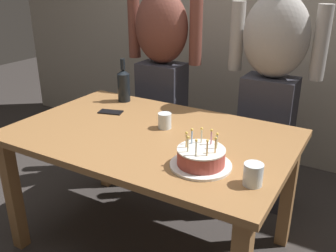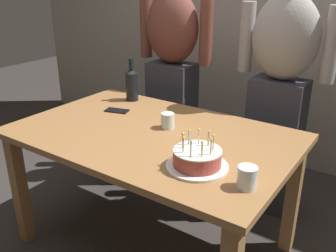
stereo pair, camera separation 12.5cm
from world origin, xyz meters
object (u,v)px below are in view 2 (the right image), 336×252
Objects in this scene: birthday_cake at (197,159)px; water_glass_near at (247,177)px; cell_phone at (117,111)px; water_glass_far at (168,121)px; person_man_bearded at (172,69)px; person_woman_cardigan at (280,87)px; wine_bottle at (132,84)px.

birthday_cake is 0.25m from water_glass_near.
water_glass_far is at bearing -21.70° from cell_phone.
person_man_bearded is (-1.05, 1.03, 0.09)m from water_glass_near.
wine_bottle is at bearing 26.34° from person_woman_cardigan.
cell_phone is at bearing 92.17° from person_man_bearded.
birthday_cake is at bearing -39.54° from cell_phone.
wine_bottle is at bearing 84.84° from person_man_bearded.
person_woman_cardigan reaches higher than wine_bottle.
person_woman_cardigan reaches higher than water_glass_near.
wine_bottle is 0.43m from person_man_bearded.
water_glass_near is 1.47m from person_man_bearded.
wine_bottle reaches higher than water_glass_far.
cell_phone is (-0.78, 0.35, -0.04)m from birthday_cake.
wine_bottle is 0.17× the size of person_man_bearded.
water_glass_near is 1.08× the size of water_glass_far.
birthday_cake is 0.17× the size of person_woman_cardigan.
water_glass_far is at bearing 151.21° from water_glass_near.
person_woman_cardigan is at bearing 23.72° from cell_phone.
water_glass_near reaches higher than water_glass_far.
person_man_bearded is at bearing 76.53° from cell_phone.
person_woman_cardigan is (0.02, 1.00, 0.09)m from birthday_cake.
water_glass_far is at bearing 61.31° from person_woman_cardigan.
birthday_cake is at bearing 128.84° from person_man_bearded.
person_woman_cardigan is (0.82, 0.00, 0.00)m from person_man_bearded.
person_woman_cardigan is at bearing 26.34° from wine_bottle.
person_man_bearded is (-0.80, 1.00, 0.09)m from birthday_cake.
person_man_bearded reaches higher than cell_phone.
birthday_cake is at bearing 89.03° from person_woman_cardigan.
water_glass_near is 1.06m from person_woman_cardigan.
person_woman_cardigan is (0.80, 0.65, 0.13)m from cell_phone.
water_glass_far is 0.05× the size of person_man_bearded.
birthday_cake is 2.96× the size of water_glass_near.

